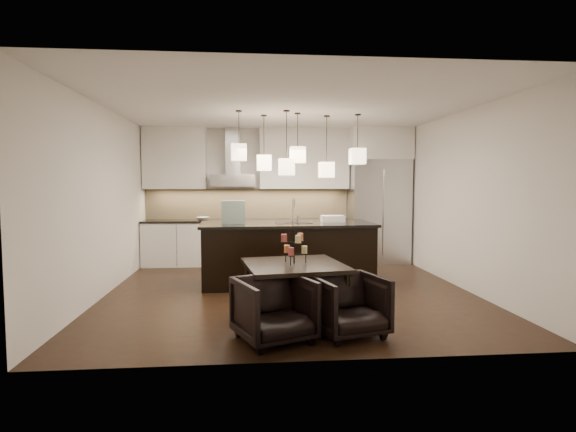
{
  "coord_description": "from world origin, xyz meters",
  "views": [
    {
      "loc": [
        -0.64,
        -6.8,
        1.66
      ],
      "look_at": [
        0.0,
        0.2,
        1.15
      ],
      "focal_mm": 28.0,
      "sensor_mm": 36.0,
      "label": 1
    }
  ],
  "objects": [
    {
      "name": "faucet",
      "position": [
        0.12,
        0.69,
        1.22
      ],
      "size": [
        0.12,
        0.27,
        0.42
      ],
      "primitive_type": null,
      "rotation": [
        0.0,
        0.0,
        0.04
      ],
      "color": "silver",
      "rests_on": "island_top"
    },
    {
      "name": "hood_canopy",
      "position": [
        -0.93,
        2.48,
        1.72
      ],
      "size": [
        0.9,
        0.52,
        0.24
      ],
      "primitive_type": "cube",
      "color": "#B7B7BA",
      "rests_on": "wall_back"
    },
    {
      "name": "wall_front",
      "position": [
        0.0,
        -2.76,
        1.4
      ],
      "size": [
        5.5,
        0.02,
        2.8
      ],
      "primitive_type": "cube",
      "color": "silver",
      "rests_on": "ground"
    },
    {
      "name": "refrigerator",
      "position": [
        2.1,
        2.38,
        1.07
      ],
      "size": [
        1.2,
        0.72,
        2.15
      ],
      "primitive_type": "cube",
      "color": "#B7B7BA",
      "rests_on": "floor"
    },
    {
      "name": "pendant_a",
      "position": [
        -0.76,
        0.36,
        2.15
      ],
      "size": [
        0.24,
        0.24,
        0.26
      ],
      "primitive_type": "cube",
      "color": "beige",
      "rests_on": "ceiling"
    },
    {
      "name": "fridge_panel",
      "position": [
        2.1,
        2.38,
        2.47
      ],
      "size": [
        1.26,
        0.72,
        0.65
      ],
      "primitive_type": "cube",
      "color": "silver",
      "rests_on": "refrigerator"
    },
    {
      "name": "pendant_c",
      "position": [
        0.18,
        0.51,
        2.12
      ],
      "size": [
        0.24,
        0.24,
        0.26
      ],
      "primitive_type": "cube",
      "color": "beige",
      "rests_on": "ceiling"
    },
    {
      "name": "candle_e",
      "position": [
        -0.2,
        -1.44,
        1.0
      ],
      "size": [
        0.08,
        0.08,
        0.09
      ],
      "primitive_type": "cylinder",
      "rotation": [
        0.0,
        0.0,
        0.14
      ],
      "color": "#983B37",
      "rests_on": "candelabra"
    },
    {
      "name": "candelabra",
      "position": [
        -0.08,
        -1.44,
        0.89
      ],
      "size": [
        0.38,
        0.38,
        0.41
      ],
      "primitive_type": null,
      "rotation": [
        0.0,
        0.0,
        0.14
      ],
      "color": "black",
      "rests_on": "dining_table"
    },
    {
      "name": "candle_b",
      "position": [
        -0.16,
        -1.34,
        0.86
      ],
      "size": [
        0.08,
        0.08,
        0.09
      ],
      "primitive_type": "cylinder",
      "rotation": [
        0.0,
        0.0,
        0.14
      ],
      "color": "#D76D3C",
      "rests_on": "candelabra"
    },
    {
      "name": "upper_cab_left",
      "position": [
        -2.1,
        2.57,
        2.17
      ],
      "size": [
        1.25,
        0.35,
        1.25
      ],
      "primitive_type": "cube",
      "color": "silver",
      "rests_on": "wall_back"
    },
    {
      "name": "candle_d",
      "position": [
        0.01,
        -1.35,
        1.0
      ],
      "size": [
        0.08,
        0.08,
        0.09
      ],
      "primitive_type": "cylinder",
      "rotation": [
        0.0,
        0.0,
        0.14
      ],
      "color": "#D76D3C",
      "rests_on": "candelabra"
    },
    {
      "name": "pendant_b",
      "position": [
        -0.35,
        0.78,
        2.0
      ],
      "size": [
        0.24,
        0.24,
        0.26
      ],
      "primitive_type": "cube",
      "color": "beige",
      "rests_on": "ceiling"
    },
    {
      "name": "lower_cabinets",
      "position": [
        -0.62,
        2.43,
        0.44
      ],
      "size": [
        4.21,
        0.62,
        0.88
      ],
      "primitive_type": "cube",
      "color": "silver",
      "rests_on": "floor"
    },
    {
      "name": "countertop",
      "position": [
        -0.62,
        2.43,
        0.9
      ],
      "size": [
        4.21,
        0.66,
        0.04
      ],
      "primitive_type": "cube",
      "color": "black",
      "rests_on": "lower_cabinets"
    },
    {
      "name": "ceiling",
      "position": [
        0.0,
        0.0,
        2.81
      ],
      "size": [
        5.5,
        5.5,
        0.02
      ],
      "primitive_type": "cube",
      "color": "white",
      "rests_on": "wall_back"
    },
    {
      "name": "floor",
      "position": [
        0.0,
        0.0,
        -0.01
      ],
      "size": [
        5.5,
        5.5,
        0.02
      ],
      "primitive_type": "cube",
      "color": "black",
      "rests_on": "ground"
    },
    {
      "name": "armchair_right",
      "position": [
        0.46,
        -2.07,
        0.33
      ],
      "size": [
        0.88,
        0.9,
        0.67
      ],
      "primitive_type": "imported",
      "rotation": [
        0.0,
        0.0,
        0.28
      ],
      "color": "black",
      "rests_on": "floor"
    },
    {
      "name": "candle_c",
      "position": [
        -0.12,
        -1.56,
        0.86
      ],
      "size": [
        0.08,
        0.08,
        0.09
      ],
      "primitive_type": "cylinder",
      "rotation": [
        0.0,
        0.0,
        0.14
      ],
      "color": "#983B37",
      "rests_on": "candelabra"
    },
    {
      "name": "candle_a",
      "position": [
        0.05,
        -1.43,
        0.86
      ],
      "size": [
        0.08,
        0.08,
        0.09
      ],
      "primitive_type": "cylinder",
      "rotation": [
        0.0,
        0.0,
        0.14
      ],
      "color": "#D8C584",
      "rests_on": "candelabra"
    },
    {
      "name": "wall_left",
      "position": [
        -2.76,
        0.0,
        1.4
      ],
      "size": [
        0.02,
        5.5,
        2.8
      ],
      "primitive_type": "cube",
      "color": "silver",
      "rests_on": "ground"
    },
    {
      "name": "wall_right",
      "position": [
        2.76,
        0.0,
        1.4
      ],
      "size": [
        0.02,
        5.5,
        2.8
      ],
      "primitive_type": "cube",
      "color": "silver",
      "rests_on": "ground"
    },
    {
      "name": "armchair_left",
      "position": [
        -0.36,
        -2.19,
        0.34
      ],
      "size": [
        0.96,
        0.97,
        0.68
      ],
      "primitive_type": "imported",
      "rotation": [
        0.0,
        0.0,
        0.39
      ],
      "color": "black",
      "rests_on": "floor"
    },
    {
      "name": "fruit_bowl",
      "position": [
        -1.53,
        2.38,
        0.95
      ],
      "size": [
        0.31,
        0.31,
        0.06
      ],
      "primitive_type": "imported",
      "rotation": [
        0.0,
        0.0,
        -0.23
      ],
      "color": "silver",
      "rests_on": "countertop"
    },
    {
      "name": "island_top",
      "position": [
        0.02,
        0.57,
        0.99
      ],
      "size": [
        2.88,
        1.29,
        0.04
      ],
      "primitive_type": "cube",
      "rotation": [
        0.0,
        0.0,
        0.04
      ],
      "color": "black",
      "rests_on": "island_body"
    },
    {
      "name": "hood_chimney",
      "position": [
        -0.93,
        2.59,
        2.32
      ],
      "size": [
        0.3,
        0.28,
        0.96
      ],
      "primitive_type": "cube",
      "color": "#B7B7BA",
      "rests_on": "hood_canopy"
    },
    {
      "name": "dining_table",
      "position": [
        -0.08,
        -1.44,
        0.35
      ],
      "size": [
        1.31,
        1.31,
        0.69
      ],
      "primitive_type": null,
      "rotation": [
        0.0,
        0.0,
        0.14
      ],
      "color": "black",
      "rests_on": "floor"
    },
    {
      "name": "pendant_f",
      "position": [
        -0.02,
        0.28,
        1.92
      ],
      "size": [
        0.24,
        0.24,
        0.26
      ],
      "primitive_type": "cube",
      "color": "beige",
      "rests_on": "ceiling"
    },
    {
      "name": "upper_cab_right",
      "position": [
        0.55,
        2.57,
        2.17
      ],
      "size": [
        1.85,
        0.35,
        1.25
      ],
      "primitive_type": "cube",
      "color": "silver",
      "rests_on": "wall_back"
    },
    {
      "name": "wall_back",
      "position": [
        0.0,
        2.76,
        1.4
      ],
      "size": [
        5.5,
        0.02,
        2.8
      ],
      "primitive_type": "cube",
      "color": "silver",
      "rests_on": "ground"
    },
    {
      "name": "island_body",
      "position": [
        0.02,
        0.57,
        0.48
      ],
      "size": [
        2.78,
        1.2,
        0.97
      ],
      "primitive_type": "cube",
      "rotation": [
        0.0,
        0.0,
        0.04
      ],
      "color": "black",
      "rests_on": "floor"
    },
    {
      "name": "candle_f",
      "position": [
        -0.04,
        -1.56,
        1.0
      ],
      "size": [
        0.08,
        0.08,
        0.09
      ],
      "primitive_type": "cylinder",
      "rotation": [
        0.0,
        0.0,
        0.14
      ],
      "color": "#D8C584",
      "rests_on": "candelabra"
    },
    {
      "name": "pendant_e",
      "position": [
        1.19,
        0.55,
        2.11
      ],
      "size": [
        0.24,
        0.24,
        0.26
      ],
      "primitive_type": "cube",
      "color": "beige",
      "rests_on": "ceiling"
    },
    {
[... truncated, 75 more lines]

